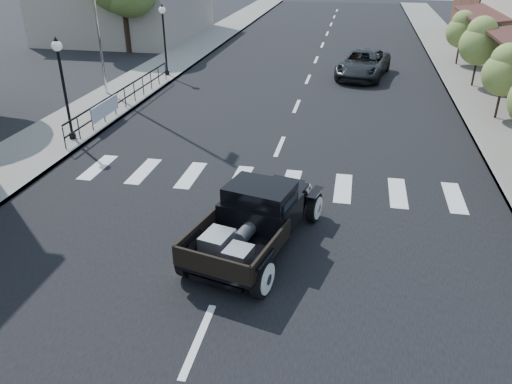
# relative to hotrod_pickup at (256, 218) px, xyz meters

# --- Properties ---
(ground) EXTENTS (120.00, 120.00, 0.00)m
(ground) POSITION_rel_hotrod_pickup_xyz_m (-0.44, -0.36, -0.81)
(ground) COLOR black
(ground) RESTS_ON ground
(road) EXTENTS (14.00, 80.00, 0.02)m
(road) POSITION_rel_hotrod_pickup_xyz_m (-0.44, 14.64, -0.80)
(road) COLOR black
(road) RESTS_ON ground
(road_markings) EXTENTS (12.00, 60.00, 0.06)m
(road_markings) POSITION_rel_hotrod_pickup_xyz_m (-0.44, 9.64, -0.81)
(road_markings) COLOR silver
(road_markings) RESTS_ON ground
(sidewalk_left) EXTENTS (3.00, 80.00, 0.15)m
(sidewalk_left) POSITION_rel_hotrod_pickup_xyz_m (-8.94, 14.64, -0.74)
(sidewalk_left) COLOR gray
(sidewalk_left) RESTS_ON ground
(sidewalk_right) EXTENTS (3.00, 80.00, 0.15)m
(sidewalk_right) POSITION_rel_hotrod_pickup_xyz_m (8.06, 14.64, -0.74)
(sidewalk_right) COLOR gray
(sidewalk_right) RESTS_ON ground
(low_building_left) EXTENTS (10.00, 12.00, 5.00)m
(low_building_left) POSITION_rel_hotrod_pickup_xyz_m (-15.44, 27.64, 1.69)
(low_building_left) COLOR #A69A8B
(low_building_left) RESTS_ON ground
(railing) EXTENTS (0.08, 10.00, 1.00)m
(railing) POSITION_rel_hotrod_pickup_xyz_m (-7.74, 9.64, -0.16)
(railing) COLOR black
(railing) RESTS_ON sidewalk_left
(banner) EXTENTS (0.04, 2.20, 0.60)m
(banner) POSITION_rel_hotrod_pickup_xyz_m (-7.66, 7.64, -0.36)
(banner) COLOR silver
(banner) RESTS_ON sidewalk_left
(lamp_post_b) EXTENTS (0.36, 0.36, 3.65)m
(lamp_post_b) POSITION_rel_hotrod_pickup_xyz_m (-8.04, 5.64, 1.16)
(lamp_post_b) COLOR black
(lamp_post_b) RESTS_ON sidewalk_left
(lamp_post_c) EXTENTS (0.36, 0.36, 3.65)m
(lamp_post_c) POSITION_rel_hotrod_pickup_xyz_m (-8.04, 15.64, 1.16)
(lamp_post_c) COLOR black
(lamp_post_c) RESTS_ON sidewalk_left
(small_tree_c) EXTENTS (1.74, 1.74, 2.90)m
(small_tree_c) POSITION_rel_hotrod_pickup_xyz_m (7.86, 11.27, 0.79)
(small_tree_c) COLOR olive
(small_tree_c) RESTS_ON sidewalk_right
(small_tree_d) EXTENTS (1.94, 1.94, 3.23)m
(small_tree_d) POSITION_rel_hotrod_pickup_xyz_m (7.86, 16.47, 0.95)
(small_tree_d) COLOR olive
(small_tree_d) RESTS_ON sidewalk_right
(small_tree_e) EXTENTS (1.75, 1.75, 2.92)m
(small_tree_e) POSITION_rel_hotrod_pickup_xyz_m (7.86, 21.52, 0.80)
(small_tree_e) COLOR olive
(small_tree_e) RESTS_ON sidewalk_right
(hotrod_pickup) EXTENTS (3.22, 5.07, 1.62)m
(hotrod_pickup) POSITION_rel_hotrod_pickup_xyz_m (0.00, 0.00, 0.00)
(hotrod_pickup) COLOR black
(hotrod_pickup) RESTS_ON ground
(second_car) EXTENTS (3.22, 5.37, 1.40)m
(second_car) POSITION_rel_hotrod_pickup_xyz_m (2.42, 17.78, -0.11)
(second_car) COLOR black
(second_car) RESTS_ON ground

